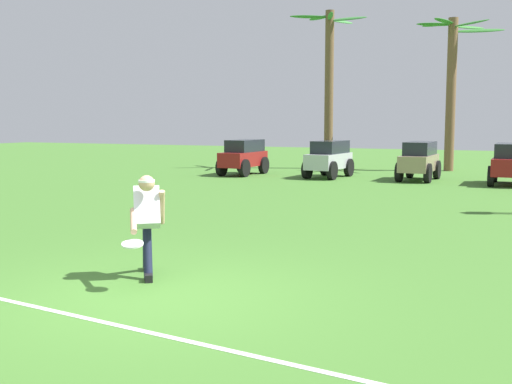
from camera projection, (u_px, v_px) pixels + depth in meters
ground_plane at (154, 298)px, 7.63m from camera, size 80.00×80.00×0.00m
field_line_paint at (101, 322)px, 6.71m from camera, size 26.56×3.62×0.01m
frisbee_thrower at (147, 219)px, 8.52m from camera, size 0.63×1.08×1.39m
frisbee_in_flight at (132, 244)px, 7.88m from camera, size 0.36×0.35×0.07m
parked_car_slot_a at (244, 156)px, 24.58m from camera, size 1.22×2.43×1.34m
parked_car_slot_b at (329, 158)px, 23.41m from camera, size 1.33×2.47×1.34m
parked_car_slot_c at (419, 160)px, 22.32m from camera, size 1.22×2.43×1.34m
parked_car_slot_d at (509, 163)px, 20.79m from camera, size 1.14×2.40×1.34m
palm_tree_far_left at (329, 80)px, 27.38m from camera, size 3.23×3.21×6.70m
palm_tree_left_of_centre at (452, 82)px, 26.09m from camera, size 3.37×3.49×6.20m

